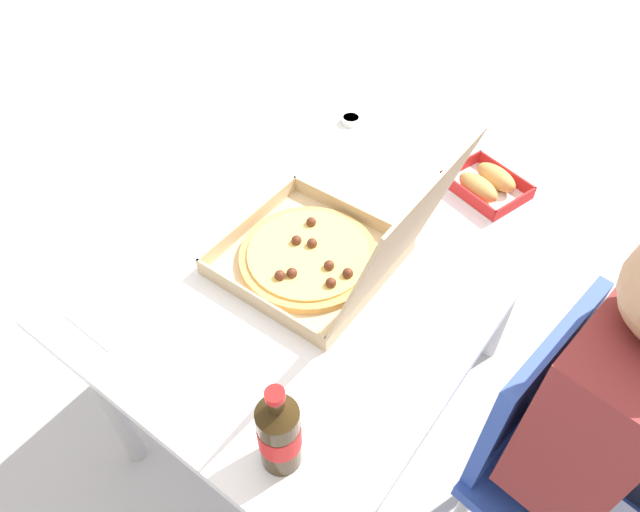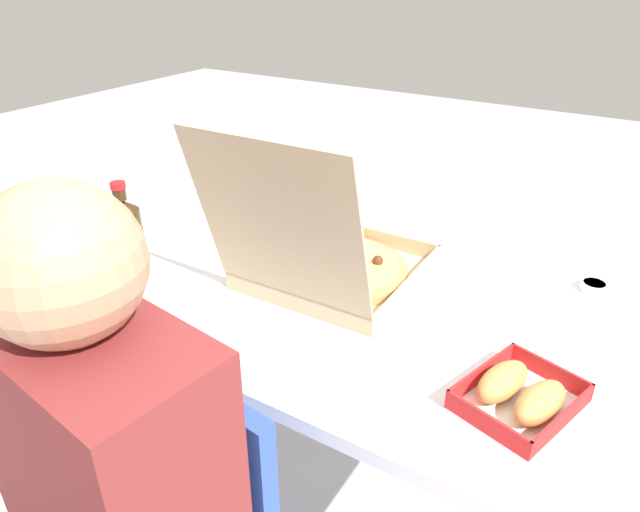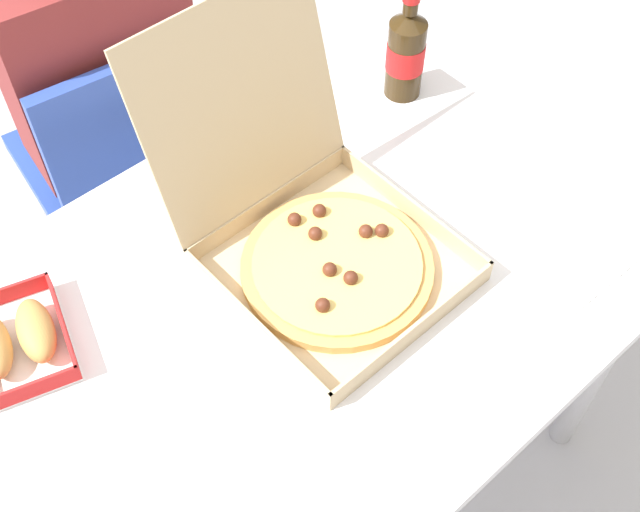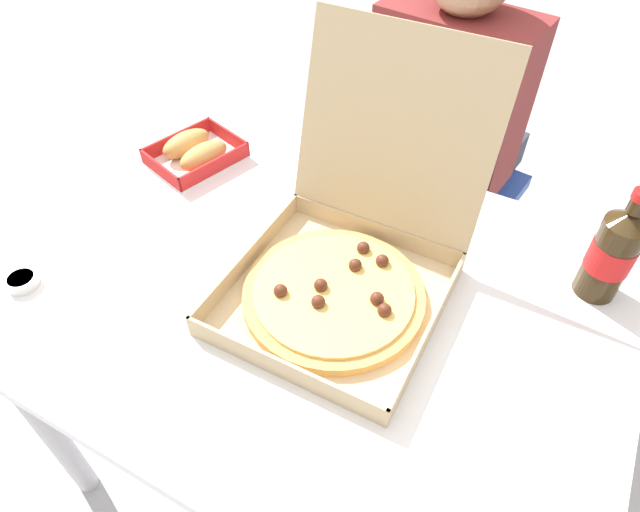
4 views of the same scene
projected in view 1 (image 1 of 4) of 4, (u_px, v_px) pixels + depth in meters
ground_plane at (325, 399)px, 1.87m from camera, size 10.00×10.00×0.00m
dining_table at (326, 273)px, 1.41m from camera, size 1.11×0.83×0.71m
chair at (562, 460)px, 1.25m from camera, size 0.45×0.45×0.83m
diner_person at (625, 435)px, 1.07m from camera, size 0.38×0.44×1.15m
pizza_box_open at (323, 254)px, 1.27m from camera, size 0.36×0.46×0.39m
bread_side_box at (487, 184)px, 1.47m from camera, size 0.20×0.23×0.06m
cola_bottle at (279, 433)px, 0.94m from camera, size 0.07×0.07×0.22m
paper_menu at (127, 302)px, 1.24m from camera, size 0.21×0.15×0.00m
dipping_sauce_cup at (351, 120)px, 1.69m from camera, size 0.06×0.06×0.02m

